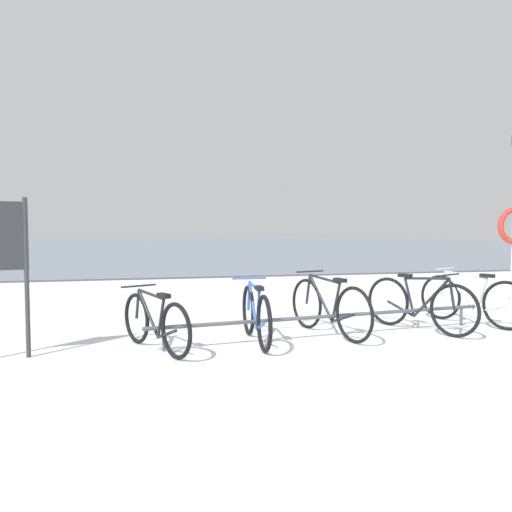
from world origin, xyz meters
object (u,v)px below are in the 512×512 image
(bicycle_4, at_px, (471,300))
(info_sign, at_px, (1,251))
(bicycle_0, at_px, (155,322))
(bicycle_3, at_px, (419,304))
(bicycle_2, at_px, (328,307))
(bicycle_1, at_px, (256,315))

(bicycle_4, relative_size, info_sign, 0.92)
(bicycle_0, bearing_deg, bicycle_4, 6.36)
(bicycle_3, xyz_separation_m, info_sign, (-5.30, -0.30, 0.82))
(bicycle_2, bearing_deg, bicycle_0, -172.15)
(bicycle_2, relative_size, info_sign, 0.96)
(bicycle_1, bearing_deg, info_sign, -177.51)
(bicycle_1, bearing_deg, bicycle_4, 6.87)
(bicycle_3, bearing_deg, info_sign, -176.81)
(bicycle_2, xyz_separation_m, bicycle_3, (1.35, -0.04, -0.00))
(bicycle_4, bearing_deg, bicycle_1, -173.13)
(bicycle_0, bearing_deg, info_sign, -179.41)
(bicycle_2, height_order, bicycle_4, bicycle_2)
(bicycle_1, xyz_separation_m, bicycle_4, (3.44, 0.41, 0.02))
(bicycle_3, relative_size, info_sign, 0.91)
(bicycle_4, height_order, info_sign, info_sign)
(bicycle_1, distance_m, bicycle_2, 1.09)
(bicycle_2, bearing_deg, bicycle_1, -168.81)
(bicycle_1, relative_size, bicycle_4, 0.99)
(bicycle_1, relative_size, bicycle_3, 1.01)
(bicycle_0, height_order, bicycle_3, bicycle_3)
(bicycle_3, height_order, bicycle_4, bicycle_3)
(bicycle_2, distance_m, bicycle_3, 1.35)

